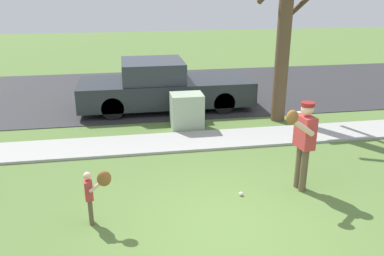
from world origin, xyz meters
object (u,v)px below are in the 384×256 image
at_px(baseball, 241,194).
at_px(street_tree_near, 285,26).
at_px(utility_cabinet, 187,111).
at_px(person_adult, 303,137).
at_px(parked_pickup_dark, 163,87).
at_px(person_child, 94,189).

height_order(baseball, street_tree_near, street_tree_near).
bearing_deg(utility_cabinet, baseball, -83.80).
height_order(person_adult, utility_cabinet, person_adult).
xyz_separation_m(person_adult, baseball, (-1.13, -0.05, -1.03)).
height_order(baseball, parked_pickup_dark, parked_pickup_dark).
distance_m(person_child, baseball, 2.66).
distance_m(baseball, street_tree_near, 5.22).
bearing_deg(utility_cabinet, parked_pickup_dark, 102.36).
bearing_deg(street_tree_near, person_child, -137.17).
xyz_separation_m(person_child, utility_cabinet, (2.14, 4.21, -0.16)).
bearing_deg(utility_cabinet, person_adult, -67.42).
height_order(person_child, parked_pickup_dark, parked_pickup_dark).
distance_m(person_child, utility_cabinet, 4.73).
relative_size(person_adult, baseball, 22.95).
distance_m(person_adult, parked_pickup_dark, 5.96).
bearing_deg(street_tree_near, baseball, -119.46).
relative_size(person_adult, person_child, 1.76).
distance_m(person_adult, baseball, 1.52).
height_order(baseball, utility_cabinet, utility_cabinet).
height_order(utility_cabinet, street_tree_near, street_tree_near).
bearing_deg(person_adult, person_child, 0.41).
height_order(person_child, street_tree_near, street_tree_near).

